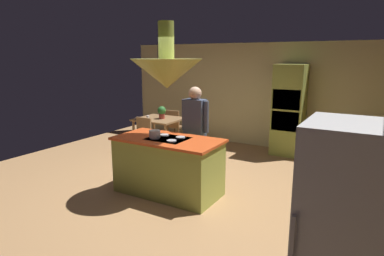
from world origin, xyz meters
The scene contains 19 objects.
ground centered at (0.00, 0.00, 0.00)m, with size 8.16×8.16×0.00m, color #AD7F51.
wall_back centered at (0.00, 3.45, 1.27)m, with size 6.80×0.10×2.55m, color beige.
kitchen_island centered at (0.00, -0.20, 0.47)m, with size 1.74×0.88×0.95m.
counter_run_right centered at (2.84, 0.60, 0.47)m, with size 0.73×2.42×0.93m.
oven_tower centered at (1.10, 3.04, 1.03)m, with size 0.66×0.62×2.05m.
refrigerator centered at (2.80, -1.90, 0.88)m, with size 0.72×0.74×1.76m.
dining_table centered at (-1.70, 1.90, 0.66)m, with size 1.04×0.93×0.76m.
person_at_island centered at (0.10, 0.51, 0.98)m, with size 0.53×0.23×1.71m.
range_hood centered at (0.00, -0.20, 1.98)m, with size 1.10×1.10×1.00m.
pendant_light_over_table centered at (-1.70, 1.90, 1.86)m, with size 0.32×0.32×0.82m.
chair_facing_island centered at (-1.70, 1.21, 0.50)m, with size 0.40×0.40×0.87m.
chair_by_back_wall centered at (-1.70, 2.59, 0.50)m, with size 0.40×0.40×0.87m.
potted_plant_on_table centered at (-1.62, 1.90, 0.93)m, with size 0.20×0.20×0.30m.
cup_on_table centered at (-1.86, 1.67, 0.81)m, with size 0.07×0.07×0.09m, color white.
canister_flour centered at (2.84, 0.01, 1.02)m, with size 0.13×0.13×0.18m, color silver.
canister_sugar centered at (2.84, 0.19, 1.04)m, with size 0.14×0.14×0.21m, color silver.
canister_tea centered at (2.84, 0.37, 1.00)m, with size 0.12×0.12×0.14m, color silver.
microwave_on_counter centered at (2.84, 1.31, 1.07)m, with size 0.46×0.36×0.28m, color #232326.
cooking_pot_on_cooktop centered at (-0.16, -0.33, 1.01)m, with size 0.18×0.18×0.12m, color #B2B2B7.
Camera 1 is at (2.91, -4.40, 2.21)m, focal length 30.64 mm.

